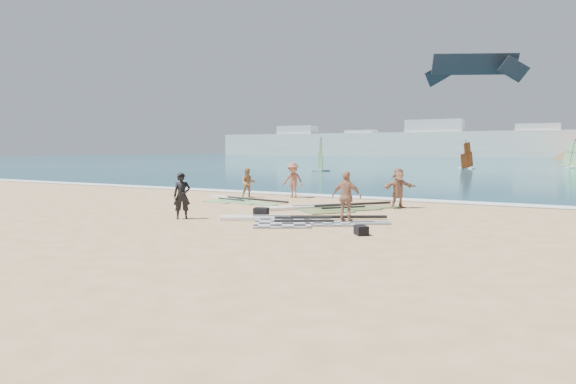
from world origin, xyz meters
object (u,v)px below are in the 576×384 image
at_px(gear_bag_near, 261,212).
at_px(rig_grey, 290,220).
at_px(rig_green, 235,200).
at_px(beachgoer_left, 248,183).
at_px(gear_bag_far, 361,230).
at_px(person_wetsuit, 182,196).
at_px(beachgoer_back, 347,197).
at_px(rig_orange, 325,208).
at_px(beachgoer_right, 398,188).
at_px(beachgoer_mid, 293,180).

bearing_deg(gear_bag_near, rig_grey, -22.15).
xyz_separation_m(rig_green, gear_bag_near, (4.20, -4.44, 0.13)).
relative_size(rig_grey, beachgoer_left, 3.88).
xyz_separation_m(rig_grey, gear_bag_near, (-1.62, 0.66, 0.13)).
height_order(rig_green, gear_bag_far, gear_bag_far).
xyz_separation_m(gear_bag_far, person_wetsuit, (-7.29, 0.13, 0.75)).
bearing_deg(beachgoer_back, person_wetsuit, 16.86).
relative_size(rig_orange, beachgoer_right, 2.95).
height_order(rig_orange, person_wetsuit, person_wetsuit).
relative_size(beachgoer_left, beachgoer_mid, 0.84).
bearing_deg(beachgoer_right, rig_orange, 165.70).
distance_m(rig_green, gear_bag_near, 6.11).
height_order(beachgoer_back, beachgoer_right, beachgoer_back).
relative_size(rig_green, gear_bag_far, 10.84).
height_order(rig_grey, beachgoer_left, beachgoer_left).
height_order(gear_bag_near, beachgoer_left, beachgoer_left).
xyz_separation_m(rig_orange, gear_bag_near, (-1.35, -3.36, 0.13)).
bearing_deg(beachgoer_back, beachgoer_right, -98.84).
xyz_separation_m(person_wetsuit, beachgoer_right, (6.55, 7.23, 0.02)).
height_order(beachgoer_left, beachgoer_mid, beachgoer_mid).
bearing_deg(rig_green, beachgoer_mid, 64.09).
relative_size(person_wetsuit, beachgoer_mid, 0.92).
xyz_separation_m(gear_bag_far, beachgoer_mid, (-7.08, 9.25, 0.83)).
distance_m(beachgoer_left, beachgoer_mid, 2.50).
relative_size(rig_green, beachgoer_mid, 2.74).
bearing_deg(gear_bag_far, beachgoer_mid, 127.45).
distance_m(rig_grey, beachgoer_right, 6.49).
bearing_deg(rig_green, rig_grey, -30.30).
distance_m(person_wetsuit, beachgoer_mid, 9.12).
relative_size(rig_grey, gear_bag_far, 12.86).
xyz_separation_m(rig_green, beachgoer_right, (8.36, 0.81, 0.87)).
bearing_deg(rig_green, beachgoer_right, 16.46).
relative_size(rig_orange, person_wetsuit, 3.02).
relative_size(rig_green, gear_bag_near, 9.53).
xyz_separation_m(gear_bag_near, beachgoer_back, (3.59, 0.10, 0.77)).
bearing_deg(beachgoer_mid, beachgoer_left, -153.25).
bearing_deg(beachgoer_right, gear_bag_near, -176.66).
height_order(beachgoer_mid, beachgoer_right, beachgoer_mid).
xyz_separation_m(beachgoer_left, beachgoer_right, (8.63, -0.88, 0.10)).
bearing_deg(beachgoer_back, rig_grey, 18.83).
xyz_separation_m(beachgoer_left, beachgoer_back, (8.05, -6.02, 0.14)).
height_order(gear_bag_far, person_wetsuit, person_wetsuit).
bearing_deg(rig_grey, gear_bag_near, 129.93).
xyz_separation_m(person_wetsuit, beachgoer_back, (5.96, 2.08, 0.05)).
relative_size(rig_orange, gear_bag_near, 9.68).
height_order(person_wetsuit, beachgoer_mid, beachgoer_mid).
bearing_deg(person_wetsuit, rig_green, 63.04).
bearing_deg(rig_grey, beachgoer_right, 38.78).
bearing_deg(gear_bag_far, beachgoer_right, 95.74).
distance_m(gear_bag_near, beachgoer_back, 3.67).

